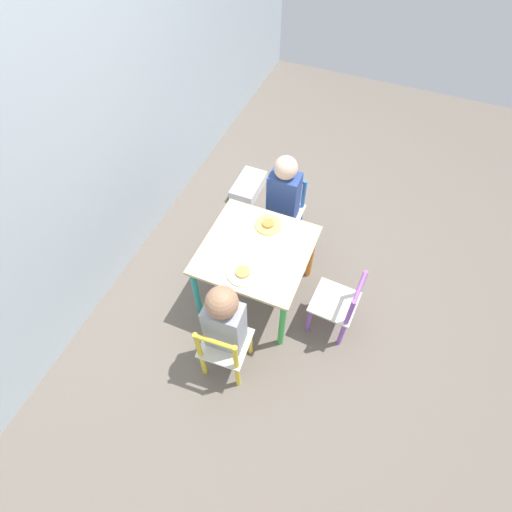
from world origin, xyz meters
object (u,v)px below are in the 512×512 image
child_right (283,198)px  child_left (226,322)px  plate_left (243,273)px  storage_bin (248,186)px  chair_purple (338,305)px  chair_yellow (224,348)px  plate_right (268,224)px  kids_table (256,255)px  chair_blue (284,213)px

child_right → child_left: 0.97m
plate_left → storage_bin: bearing=21.9°
storage_bin → chair_purple: bearing=-133.3°
chair_yellow → plate_left: bearing=-88.1°
chair_yellow → child_left: (0.06, 0.00, 0.21)m
storage_bin → plate_left: bearing=-158.1°
plate_right → storage_bin: 0.94m
child_right → plate_left: child_right is taller
child_right → kids_table: bearing=-90.0°
chair_purple → plate_left: 0.62m
chair_blue → child_left: size_ratio=0.67×
chair_yellow → plate_right: (0.74, 0.03, 0.25)m
kids_table → child_right: bearing=1.0°
kids_table → plate_right: (0.19, 0.00, 0.08)m
chair_purple → chair_blue: bearing=-132.7°
chair_purple → plate_right: bearing=-109.1°
plate_right → plate_left: (-0.39, 0.00, 0.00)m
storage_bin → plate_right: bearing=-147.9°
child_left → kids_table: bearing=-90.0°
kids_table → plate_right: size_ratio=3.86×
plate_left → kids_table: bearing=-0.0°
child_right → storage_bin: size_ratio=2.23×
chair_blue → plate_left: bearing=-90.3°
chair_blue → chair_purple: bearing=-47.3°
chair_blue → plate_right: bearing=-89.4°
chair_yellow → plate_right: size_ratio=3.18×
chair_purple → plate_left: bearing=-70.1°
storage_bin → child_left: bearing=-161.3°
child_left → storage_bin: child_left is taller
child_left → storage_bin: (1.38, 0.47, -0.41)m
chair_blue → child_left: (-1.03, -0.04, 0.21)m
chair_blue → storage_bin: 0.59m
child_right → plate_left: (-0.68, -0.01, 0.05)m
plate_left → storage_bin: size_ratio=0.52×
chair_yellow → plate_right: plate_right is taller
chair_blue → plate_right: plate_right is taller
plate_left → chair_blue: bearing=0.8°
child_right → plate_left: bearing=-90.3°
child_right → plate_right: child_right is taller
child_left → storage_bin: size_ratio=2.22×
chair_blue → child_left: bearing=-88.8°
kids_table → chair_yellow: 0.57m
kids_table → chair_yellow: size_ratio=1.21×
plate_right → storage_bin: bearing=32.1°
child_right → plate_right: size_ratio=4.77×
chair_yellow → plate_right: 0.78m
kids_table → child_left: 0.49m
chair_blue → plate_left: size_ratio=2.87×
chair_yellow → storage_bin: 1.53m
chair_purple → storage_bin: bearing=-129.7°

